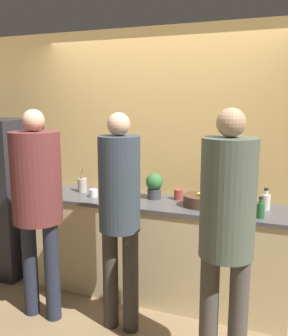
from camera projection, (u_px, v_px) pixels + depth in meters
name	position (u px, v px, depth m)	size (l,w,h in m)	color
ground_plane	(138.00, 310.00, 3.42)	(14.00, 14.00, 0.00)	#8C704C
wall_back	(162.00, 160.00, 3.80)	(5.20, 0.06, 2.60)	#E0B266
counter	(152.00, 247.00, 3.67)	(2.58, 0.64, 0.95)	beige
refrigerator	(1.00, 195.00, 4.18)	(0.76, 0.70, 1.70)	#232328
person_left	(37.00, 192.00, 3.15)	(0.42, 0.42, 1.83)	#232838
person_center	(120.00, 205.00, 2.98)	(0.33, 0.33, 1.81)	#38332D
person_right	(227.00, 222.00, 2.42)	(0.36, 0.36, 1.85)	#4C4742
fruit_bowl	(200.00, 200.00, 3.38)	(0.31, 0.31, 0.14)	#4C3323
utensil_crock	(82.00, 185.00, 3.90)	(0.10, 0.10, 0.26)	#ADA393
bottle_clear	(266.00, 201.00, 3.26)	(0.08, 0.08, 0.19)	silver
bottle_green	(260.00, 210.00, 3.04)	(0.07, 0.07, 0.18)	#236033
cup_white	(94.00, 193.00, 3.70)	(0.08, 0.08, 0.08)	white
cup_red	(178.00, 194.00, 3.60)	(0.08, 0.08, 0.10)	#A33D33
potted_plant	(154.00, 185.00, 3.62)	(0.17, 0.17, 0.25)	#3D3D42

